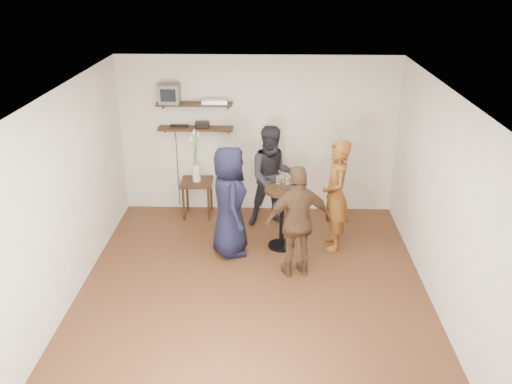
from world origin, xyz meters
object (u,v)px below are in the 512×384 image
side_table (197,187)px  person_plaid (336,196)px  person_navy (229,201)px  person_brown (298,222)px  crt_monitor (170,93)px  radio (202,124)px  person_dark (273,177)px  dvd_deck (215,101)px  drinks_table (282,210)px

side_table → person_plaid: 2.40m
person_navy → person_brown: (0.95, -0.56, -0.03)m
crt_monitor → radio: size_ratio=1.45×
radio → side_table: bearing=-119.6°
crt_monitor → side_table: bearing=-24.8°
side_table → person_dark: 1.31m
radio → side_table: (-0.10, -0.18, -1.01)m
dvd_deck → person_dark: (0.92, -0.47, -1.08)m
dvd_deck → radio: (-0.22, 0.00, -0.38)m
dvd_deck → person_navy: (0.31, -1.42, -1.09)m
radio → side_table: size_ratio=0.36×
side_table → drinks_table: bearing=-37.4°
person_dark → crt_monitor: bearing=153.8°
crt_monitor → person_dark: size_ratio=0.20×
dvd_deck → side_table: dvd_deck is taller
radio → person_plaid: bearing=-30.4°
radio → drinks_table: (1.27, -1.23, -0.92)m
side_table → drinks_table: 1.73m
person_navy → radio: bearing=6.6°
radio → person_brown: size_ratio=0.14×
radio → person_plaid: 2.47m
dvd_deck → side_table: 1.43m
radio → person_dark: bearing=-22.5°
dvd_deck → drinks_table: dvd_deck is taller
dvd_deck → person_plaid: dvd_deck is taller
side_table → radio: bearing=60.4°
radio → person_navy: 1.67m
person_dark → person_brown: 1.54m
dvd_deck → person_brown: bearing=-57.5°
crt_monitor → radio: bearing=0.0°
person_plaid → dvd_deck: bearing=-125.8°
radio → person_brown: bearing=-53.3°
dvd_deck → side_table: bearing=-150.5°
radio → crt_monitor: bearing=180.0°
radio → person_plaid: person_plaid is taller
person_navy → drinks_table: bearing=-90.0°
drinks_table → person_brown: person_brown is taller
person_brown → crt_monitor: bearing=-60.0°
person_navy → crt_monitor: bearing=22.0°
person_navy → person_brown: size_ratio=1.04×
radio → person_plaid: (2.04, -1.20, -0.69)m
crt_monitor → person_brown: 3.05m
radio → drinks_table: size_ratio=0.24×
person_dark → person_brown: size_ratio=1.05×
person_plaid → person_dark: 1.16m
radio → person_plaid: size_ratio=0.13×
person_plaid → person_brown: person_plaid is taller
person_plaid → person_navy: bearing=-84.4°
drinks_table → person_navy: bearing=-166.2°
radio → person_navy: bearing=-69.6°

